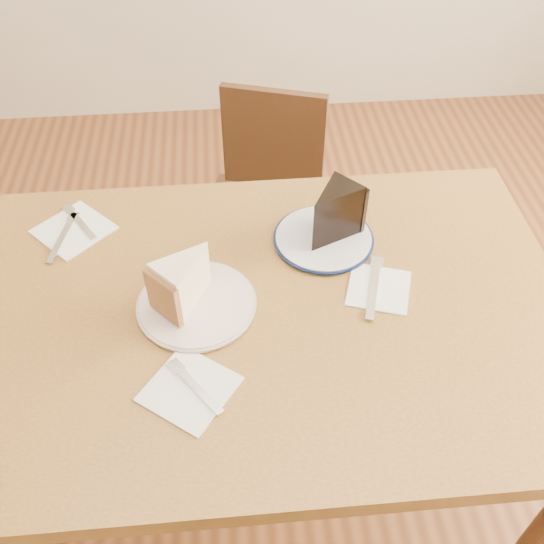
{
  "coord_description": "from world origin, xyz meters",
  "views": [
    {
      "loc": [
        -0.05,
        -0.76,
        1.64
      ],
      "look_at": [
        0.02,
        0.05,
        0.8
      ],
      "focal_mm": 40.0,
      "sensor_mm": 36.0,
      "label": 1
    }
  ],
  "objects_px": {
    "plate_cream": "(197,304)",
    "carrot_cake": "(188,280)",
    "plate_navy": "(323,239)",
    "table": "(265,339)",
    "chair_far": "(265,207)",
    "chocolate_cake": "(331,218)"
  },
  "relations": [
    {
      "from": "table",
      "to": "plate_cream",
      "type": "bearing_deg",
      "value": 173.93
    },
    {
      "from": "plate_cream",
      "to": "carrot_cake",
      "type": "height_order",
      "value": "carrot_cake"
    },
    {
      "from": "table",
      "to": "chair_far",
      "type": "xyz_separation_m",
      "value": [
        0.05,
        0.7,
        -0.23
      ]
    },
    {
      "from": "carrot_cake",
      "to": "chocolate_cake",
      "type": "distance_m",
      "value": 0.33
    },
    {
      "from": "plate_cream",
      "to": "chocolate_cake",
      "type": "height_order",
      "value": "chocolate_cake"
    },
    {
      "from": "plate_cream",
      "to": "plate_navy",
      "type": "xyz_separation_m",
      "value": [
        0.27,
        0.16,
        0.0
      ]
    },
    {
      "from": "table",
      "to": "plate_cream",
      "type": "xyz_separation_m",
      "value": [
        -0.13,
        0.01,
        0.1
      ]
    },
    {
      "from": "table",
      "to": "chair_far",
      "type": "height_order",
      "value": "chair_far"
    },
    {
      "from": "table",
      "to": "chair_far",
      "type": "bearing_deg",
      "value": 85.58
    },
    {
      "from": "carrot_cake",
      "to": "plate_navy",
      "type": "bearing_deg",
      "value": 74.35
    },
    {
      "from": "plate_cream",
      "to": "chocolate_cake",
      "type": "bearing_deg",
      "value": 29.63
    },
    {
      "from": "plate_cream",
      "to": "carrot_cake",
      "type": "relative_size",
      "value": 1.94
    },
    {
      "from": "table",
      "to": "plate_navy",
      "type": "distance_m",
      "value": 0.25
    },
    {
      "from": "chair_far",
      "to": "chocolate_cake",
      "type": "distance_m",
      "value": 0.66
    },
    {
      "from": "chocolate_cake",
      "to": "plate_cream",
      "type": "bearing_deg",
      "value": 76.84
    },
    {
      "from": "table",
      "to": "plate_cream",
      "type": "distance_m",
      "value": 0.17
    },
    {
      "from": "chair_far",
      "to": "carrot_cake",
      "type": "distance_m",
      "value": 0.8
    },
    {
      "from": "table",
      "to": "plate_navy",
      "type": "height_order",
      "value": "plate_navy"
    },
    {
      "from": "plate_cream",
      "to": "plate_navy",
      "type": "height_order",
      "value": "same"
    },
    {
      "from": "chair_far",
      "to": "carrot_cake",
      "type": "relative_size",
      "value": 6.66
    },
    {
      "from": "chair_far",
      "to": "chocolate_cake",
      "type": "relative_size",
      "value": 6.5
    },
    {
      "from": "plate_navy",
      "to": "carrot_cake",
      "type": "distance_m",
      "value": 0.32
    }
  ]
}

